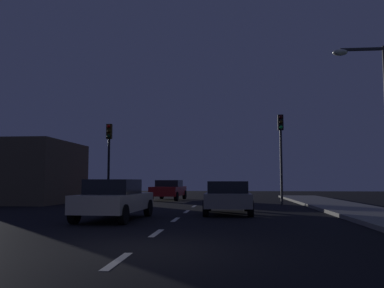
{
  "coord_description": "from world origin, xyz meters",
  "views": [
    {
      "loc": [
        1.94,
        -8.27,
        1.38
      ],
      "look_at": [
        -0.21,
        15.06,
        3.48
      ],
      "focal_mm": 38.43,
      "sensor_mm": 36.0,
      "label": 1
    }
  ],
  "objects_px": {
    "car_adjacent_lane": "(115,199)",
    "car_oncoming_far": "(169,190)",
    "traffic_signal_right": "(281,142)",
    "traffic_signal_left": "(109,148)",
    "street_lamp_right": "(378,112)",
    "car_stopped_ahead": "(228,197)"
  },
  "relations": [
    {
      "from": "car_adjacent_lane",
      "to": "car_oncoming_far",
      "type": "relative_size",
      "value": 0.98
    },
    {
      "from": "traffic_signal_right",
      "to": "traffic_signal_left",
      "type": "bearing_deg",
      "value": -180.0
    },
    {
      "from": "street_lamp_right",
      "to": "traffic_signal_right",
      "type": "bearing_deg",
      "value": 107.28
    },
    {
      "from": "traffic_signal_left",
      "to": "car_oncoming_far",
      "type": "relative_size",
      "value": 1.08
    },
    {
      "from": "car_adjacent_lane",
      "to": "street_lamp_right",
      "type": "height_order",
      "value": "street_lamp_right"
    },
    {
      "from": "street_lamp_right",
      "to": "car_adjacent_lane",
      "type": "bearing_deg",
      "value": -172.13
    },
    {
      "from": "traffic_signal_left",
      "to": "car_oncoming_far",
      "type": "xyz_separation_m",
      "value": [
        2.83,
        5.43,
        -2.62
      ]
    },
    {
      "from": "traffic_signal_right",
      "to": "street_lamp_right",
      "type": "distance_m",
      "value": 8.65
    },
    {
      "from": "car_stopped_ahead",
      "to": "traffic_signal_right",
      "type": "bearing_deg",
      "value": 64.95
    },
    {
      "from": "car_stopped_ahead",
      "to": "car_oncoming_far",
      "type": "xyz_separation_m",
      "value": [
        -4.29,
        11.96,
        0.03
      ]
    },
    {
      "from": "car_oncoming_far",
      "to": "street_lamp_right",
      "type": "height_order",
      "value": "street_lamp_right"
    },
    {
      "from": "traffic_signal_left",
      "to": "street_lamp_right",
      "type": "distance_m",
      "value": 15.19
    },
    {
      "from": "traffic_signal_right",
      "to": "car_stopped_ahead",
      "type": "xyz_separation_m",
      "value": [
        -3.05,
        -6.53,
        -2.92
      ]
    },
    {
      "from": "car_stopped_ahead",
      "to": "street_lamp_right",
      "type": "distance_m",
      "value": 6.71
    },
    {
      "from": "traffic_signal_left",
      "to": "traffic_signal_right",
      "type": "bearing_deg",
      "value": 0.0
    },
    {
      "from": "car_stopped_ahead",
      "to": "street_lamp_right",
      "type": "bearing_deg",
      "value": -16.97
    },
    {
      "from": "traffic_signal_left",
      "to": "car_adjacent_lane",
      "type": "xyz_separation_m",
      "value": [
        3.13,
        -9.58,
        -2.63
      ]
    },
    {
      "from": "traffic_signal_left",
      "to": "car_stopped_ahead",
      "type": "relative_size",
      "value": 1.16
    },
    {
      "from": "traffic_signal_left",
      "to": "car_oncoming_far",
      "type": "bearing_deg",
      "value": 62.48
    },
    {
      "from": "car_oncoming_far",
      "to": "car_stopped_ahead",
      "type": "bearing_deg",
      "value": -70.26
    },
    {
      "from": "car_stopped_ahead",
      "to": "car_oncoming_far",
      "type": "height_order",
      "value": "car_oncoming_far"
    },
    {
      "from": "traffic_signal_left",
      "to": "car_stopped_ahead",
      "type": "distance_m",
      "value": 10.02
    }
  ]
}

